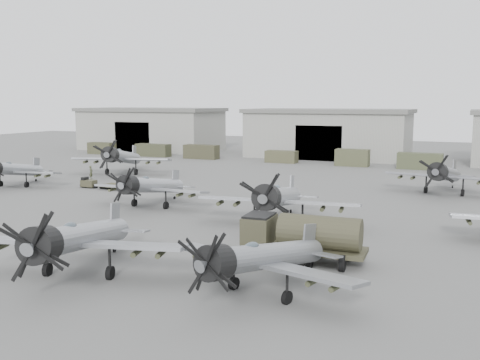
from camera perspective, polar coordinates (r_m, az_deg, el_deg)
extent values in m
plane|color=#585856|center=(42.59, -12.15, -5.47)|extent=(220.00, 220.00, 0.00)
cube|color=gray|center=(114.18, -9.45, 5.23)|extent=(28.00, 14.00, 8.00)
cube|color=slate|center=(114.03, -9.50, 7.42)|extent=(29.00, 14.80, 0.70)
cube|color=black|center=(108.62, -11.40, 4.50)|extent=(8.12, 0.40, 6.00)
cube|color=gray|center=(98.65, 9.43, 4.75)|extent=(28.00, 14.00, 8.00)
cube|color=slate|center=(98.48, 9.49, 7.28)|extent=(29.00, 14.80, 0.70)
cube|color=black|center=(92.17, 8.35, 3.91)|extent=(8.12, 0.40, 6.00)
cube|color=#3C3C27|center=(106.71, -14.53, 3.30)|extent=(5.33, 2.20, 2.20)
cube|color=#373925|center=(99.91, -9.25, 3.16)|extent=(6.58, 2.20, 2.29)
cube|color=#383725|center=(94.81, -4.15, 3.02)|extent=(6.22, 2.20, 2.46)
cube|color=#45442D|center=(88.83, 4.44, 2.50)|extent=(5.23, 2.20, 1.97)
cube|color=#43462D|center=(85.64, 11.89, 2.35)|extent=(5.18, 2.20, 2.63)
cube|color=#3F442C|center=(84.17, 18.64, 1.92)|extent=(6.49, 2.20, 2.44)
cylinder|color=#93959B|center=(32.80, -16.37, -5.76)|extent=(4.18, 10.81, 3.17)
cylinder|color=black|center=(28.54, -20.57, -6.51)|extent=(2.27, 2.04, 2.11)
cube|color=#93959B|center=(32.34, -16.81, -6.46)|extent=(12.85, 5.36, 0.57)
cube|color=#93959B|center=(37.01, -13.20, -3.79)|extent=(0.54, 1.67, 2.03)
ellipsoid|color=#3F4C54|center=(31.18, -17.72, -4.82)|extent=(0.90, 1.33, 0.57)
cylinder|color=black|center=(33.48, -19.85, -8.99)|extent=(0.48, 0.86, 0.81)
cylinder|color=black|center=(31.83, -13.68, -9.62)|extent=(0.48, 0.86, 0.81)
cylinder|color=black|center=(37.27, -13.26, -7.27)|extent=(0.20, 0.35, 0.32)
cylinder|color=gray|center=(28.46, 2.96, -8.11)|extent=(3.69, 9.59, 2.82)
cylinder|color=black|center=(25.07, -2.69, -8.81)|extent=(2.01, 1.81, 1.87)
cube|color=gray|center=(28.11, 2.31, -8.81)|extent=(11.41, 4.73, 0.51)
cube|color=gray|center=(31.86, 7.39, -6.11)|extent=(0.48, 1.48, 1.80)
ellipsoid|color=#3F4C54|center=(27.12, 1.20, -7.15)|extent=(0.79, 1.18, 0.50)
cylinder|color=black|center=(29.41, -0.67, -10.97)|extent=(0.42, 0.76, 0.72)
cylinder|color=black|center=(27.52, 5.03, -12.40)|extent=(0.42, 0.76, 0.72)
cylinder|color=black|center=(32.19, 7.08, -9.65)|extent=(0.18, 0.31, 0.29)
cylinder|color=#9DA1A6|center=(69.21, -22.76, 1.05)|extent=(3.44, 9.72, 2.84)
cube|color=#9DA1A6|center=(68.79, -23.00, 0.80)|extent=(11.54, 4.45, 0.51)
cube|color=#9DA1A6|center=(72.75, -20.90, 1.59)|extent=(0.44, 1.50, 1.82)
ellipsoid|color=#3F4C54|center=(67.92, -23.48, 1.58)|extent=(0.77, 1.19, 0.51)
cylinder|color=black|center=(69.81, -24.19, -0.38)|extent=(0.41, 0.77, 0.73)
cylinder|color=black|center=(67.88, -21.80, -0.47)|extent=(0.41, 0.77, 0.73)
cylinder|color=black|center=(72.77, -20.93, -0.01)|extent=(0.17, 0.31, 0.29)
cylinder|color=#9C9EA4|center=(52.18, -9.21, -0.57)|extent=(1.67, 9.82, 2.88)
cylinder|color=black|center=(48.47, -11.88, -0.51)|extent=(1.79, 1.51, 1.92)
cube|color=#9C9EA4|center=(51.75, -9.52, -0.92)|extent=(11.58, 2.37, 0.52)
cube|color=#9C9EA4|center=(55.86, -6.90, 0.21)|extent=(0.16, 1.54, 1.84)
ellipsoid|color=#3F4C54|center=(50.82, -10.09, 0.12)|extent=(0.59, 1.12, 0.52)
cylinder|color=black|center=(52.78, -11.21, -2.41)|extent=(0.28, 0.75, 0.74)
cylinder|color=black|center=(50.97, -7.91, -2.71)|extent=(0.28, 0.75, 0.74)
cylinder|color=black|center=(55.95, -7.00, -1.89)|extent=(0.12, 0.30, 0.30)
cylinder|color=#9C9FA5|center=(44.07, 4.33, -1.77)|extent=(3.01, 11.23, 3.28)
cylinder|color=black|center=(39.20, 2.84, -1.87)|extent=(2.19, 1.90, 2.18)
cube|color=#9C9FA5|center=(43.51, 4.16, -2.26)|extent=(13.30, 4.00, 0.59)
cube|color=#9C9FA5|center=(48.81, 5.54, -0.60)|extent=(0.35, 1.75, 2.09)
ellipsoid|color=#3F4C54|center=(42.29, 3.87, -0.89)|extent=(0.79, 1.33, 0.59)
cylinder|color=black|center=(44.10, 1.54, -4.32)|extent=(0.40, 0.87, 0.84)
cylinder|color=black|center=(43.28, 6.66, -4.62)|extent=(0.40, 0.87, 0.84)
cylinder|color=black|center=(48.92, 5.44, -3.33)|extent=(0.17, 0.35, 0.34)
cylinder|color=#919498|center=(76.41, -12.36, 2.44)|extent=(5.01, 11.50, 3.40)
cylinder|color=black|center=(71.53, -13.69, 2.65)|extent=(2.49, 2.26, 2.26)
cube|color=#919498|center=(75.82, -12.52, 2.18)|extent=(13.70, 6.37, 0.61)
cube|color=#919498|center=(81.23, -11.22, 2.94)|extent=(0.67, 1.77, 2.17)
ellipsoid|color=#3F4C54|center=(74.68, -12.81, 3.05)|extent=(1.01, 1.44, 0.61)
cylinder|color=black|center=(76.52, -13.99, 0.87)|extent=(0.55, 0.92, 0.87)
cylinder|color=black|center=(75.18, -11.04, 0.83)|extent=(0.55, 0.92, 0.87)
cylinder|color=black|center=(81.18, -11.24, 1.22)|extent=(0.23, 0.37, 0.35)
cylinder|color=gray|center=(62.76, 21.14, 0.64)|extent=(2.88, 10.76, 3.14)
cylinder|color=black|center=(58.06, 20.34, 0.84)|extent=(2.10, 1.82, 2.09)
cube|color=gray|center=(62.21, 21.03, 0.34)|extent=(12.74, 3.83, 0.56)
cube|color=gray|center=(67.37, 21.87, 1.23)|extent=(0.34, 1.67, 2.01)
ellipsoid|color=#3F4C54|center=(61.08, 20.91, 1.31)|extent=(0.75, 1.27, 0.56)
cylinder|color=black|center=(62.60, 19.20, -1.01)|extent=(0.38, 0.83, 0.80)
cylinder|color=black|center=(61.94, 22.65, -1.29)|extent=(0.38, 0.83, 0.80)
cylinder|color=black|center=(67.36, 21.72, -0.67)|extent=(0.16, 0.33, 0.32)
cube|color=#383625|center=(34.42, 6.83, -7.23)|extent=(7.91, 2.97, 0.28)
cube|color=#383625|center=(35.01, 2.06, -5.40)|extent=(1.91, 2.65, 1.89)
cylinder|color=#383625|center=(33.93, 8.51, -5.55)|extent=(5.22, 2.38, 2.11)
cube|color=black|center=(34.78, 2.07, -3.80)|extent=(1.79, 2.31, 0.17)
cylinder|color=black|center=(34.12, 1.53, -7.89)|extent=(0.39, 1.02, 1.00)
cylinder|color=black|center=(35.22, 11.59, -7.55)|extent=(0.39, 1.02, 1.00)
cube|color=#3B3926|center=(65.24, -15.82, -0.34)|extent=(1.74, 1.08, 0.77)
cube|color=black|center=(65.54, -16.22, 0.11)|extent=(0.49, 0.87, 0.48)
cylinder|color=black|center=(65.28, -15.81, -0.59)|extent=(1.16, 0.56, 0.54)
cylinder|color=black|center=(64.45, -14.98, -0.49)|extent=(1.15, 0.10, 0.08)
cube|color=#3B3926|center=(62.96, -13.31, -0.64)|extent=(3.66, 1.41, 0.17)
cylinder|color=black|center=(63.00, -13.30, -0.85)|extent=(1.44, 0.45, 0.42)
cylinder|color=#3B3926|center=(62.93, -13.32, -0.47)|extent=(1.34, 0.33, 0.31)
imported|color=#44492F|center=(72.22, -15.60, 0.78)|extent=(0.58, 0.73, 1.77)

